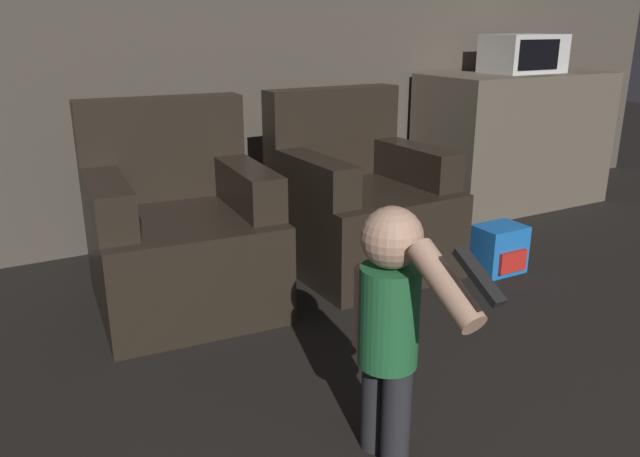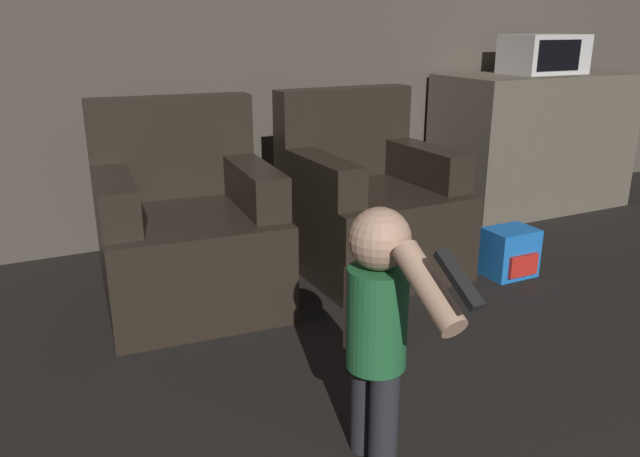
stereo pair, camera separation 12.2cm
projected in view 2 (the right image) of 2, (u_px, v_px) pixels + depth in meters
The scene contains 7 objects.
wall_back at pixel (177, 21), 3.56m from camera, with size 8.40×0.05×2.60m.
armchair_left at pixel (188, 233), 2.97m from camera, with size 0.85×0.88×0.95m.
armchair_right at pixel (368, 207), 3.39m from camera, with size 0.80×0.83×0.95m.
person_toddler at pixel (379, 319), 1.79m from camera, with size 0.18×0.56×0.81m.
toy_backpack at pixel (510, 253), 3.31m from camera, with size 0.26×0.22×0.26m.
kitchen_counter at pixel (532, 142), 4.49m from camera, with size 1.38×0.67×0.95m.
microwave at pixel (544, 54), 4.30m from camera, with size 0.53×0.36×0.26m.
Camera 2 is at (-0.93, 0.77, 1.28)m, focal length 35.00 mm.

